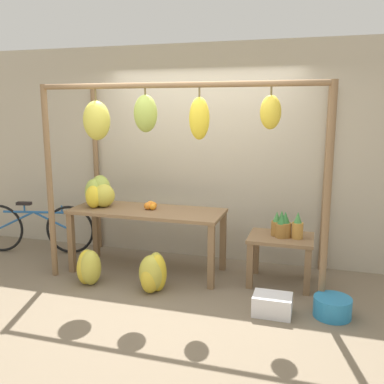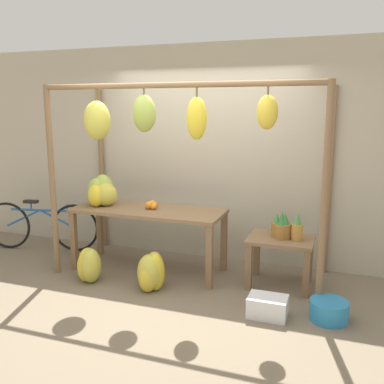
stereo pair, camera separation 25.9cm
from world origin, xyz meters
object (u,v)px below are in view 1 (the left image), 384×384
(banana_pile_ground_left, at_px, (88,267))
(parked_bicycle, at_px, (35,228))
(pineapple_cluster, at_px, (285,226))
(banana_pile_on_table, at_px, (99,193))
(blue_bucket, at_px, (332,307))
(fruit_crate_white, at_px, (272,305))
(banana_pile_ground_right, at_px, (154,274))
(orange_pile, at_px, (150,205))

(banana_pile_ground_left, height_order, parked_bicycle, parked_bicycle)
(pineapple_cluster, bearing_deg, banana_pile_on_table, -177.74)
(pineapple_cluster, distance_m, blue_bucket, 1.05)
(pineapple_cluster, height_order, banana_pile_ground_left, pineapple_cluster)
(banana_pile_on_table, bearing_deg, fruit_crate_white, -17.60)
(blue_bucket, bearing_deg, banana_pile_ground_right, 178.18)
(pineapple_cluster, relative_size, banana_pile_ground_left, 0.88)
(fruit_crate_white, relative_size, blue_bucket, 1.03)
(banana_pile_on_table, relative_size, blue_bucket, 1.33)
(pineapple_cluster, bearing_deg, banana_pile_ground_right, -155.30)
(banana_pile_ground_left, bearing_deg, pineapple_cluster, 16.67)
(orange_pile, height_order, blue_bucket, orange_pile)
(banana_pile_ground_right, height_order, fruit_crate_white, banana_pile_ground_right)
(blue_bucket, height_order, parked_bicycle, parked_bicycle)
(banana_pile_on_table, relative_size, banana_pile_ground_right, 1.13)
(parked_bicycle, bearing_deg, banana_pile_on_table, -9.96)
(parked_bicycle, bearing_deg, pineapple_cluster, -1.84)
(fruit_crate_white, bearing_deg, banana_pile_ground_left, 175.71)
(pineapple_cluster, distance_m, banana_pile_ground_left, 2.30)
(banana_pile_on_table, distance_m, blue_bucket, 3.00)
(pineapple_cluster, height_order, blue_bucket, pineapple_cluster)
(blue_bucket, bearing_deg, pineapple_cluster, 128.24)
(orange_pile, distance_m, banana_pile_ground_right, 0.90)
(banana_pile_on_table, distance_m, parked_bicycle, 1.30)
(pineapple_cluster, distance_m, parked_bicycle, 3.43)
(orange_pile, bearing_deg, banana_pile_ground_left, -130.96)
(banana_pile_on_table, bearing_deg, banana_pile_ground_right, -29.69)
(banana_pile_on_table, relative_size, pineapple_cluster, 1.35)
(orange_pile, xyz_separation_m, banana_pile_ground_right, (0.27, -0.59, -0.62))
(blue_bucket, bearing_deg, fruit_crate_white, -167.66)
(fruit_crate_white, bearing_deg, parked_bicycle, 164.91)
(orange_pile, height_order, fruit_crate_white, orange_pile)
(blue_bucket, bearing_deg, banana_pile_on_table, 168.16)
(banana_pile_ground_left, bearing_deg, parked_bicycle, 149.18)
(banana_pile_ground_left, height_order, blue_bucket, banana_pile_ground_left)
(banana_pile_ground_left, bearing_deg, orange_pile, 49.04)
(orange_pile, relative_size, parked_bicycle, 0.12)
(orange_pile, distance_m, banana_pile_ground_left, 1.03)
(pineapple_cluster, bearing_deg, fruit_crate_white, -92.07)
(banana_pile_on_table, bearing_deg, orange_pile, 5.51)
(banana_pile_ground_right, height_order, parked_bicycle, parked_bicycle)
(banana_pile_on_table, distance_m, pineapple_cluster, 2.29)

